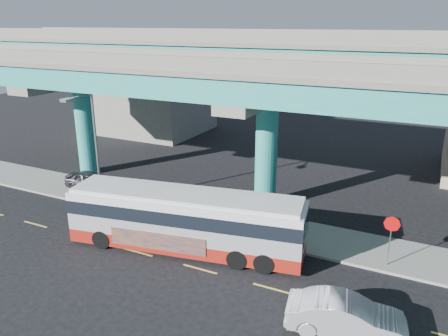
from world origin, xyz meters
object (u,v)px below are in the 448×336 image
at_px(parked_car, 92,181).
at_px(transit_bus, 186,219).
at_px(stop_sign, 391,230).
at_px(street_lamp, 89,134).
at_px(sedan, 346,316).

bearing_deg(parked_car, transit_bus, -116.53).
xyz_separation_m(parked_car, stop_sign, (21.35, -1.51, 1.31)).
bearing_deg(parked_car, stop_sign, -98.52).
xyz_separation_m(street_lamp, stop_sign, (19.00, 0.74, -3.07)).
xyz_separation_m(sedan, stop_sign, (0.94, 6.10, 1.37)).
bearing_deg(sedan, parked_car, 59.04).
bearing_deg(street_lamp, parked_car, 136.14).
relative_size(sedan, stop_sign, 1.83).
relative_size(sedan, parked_car, 1.18).
height_order(transit_bus, street_lamp, street_lamp).
relative_size(street_lamp, stop_sign, 2.82).
height_order(parked_car, stop_sign, stop_sign).
distance_m(transit_bus, sedan, 10.09).
distance_m(sedan, stop_sign, 6.32).
relative_size(transit_bus, parked_car, 3.15).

